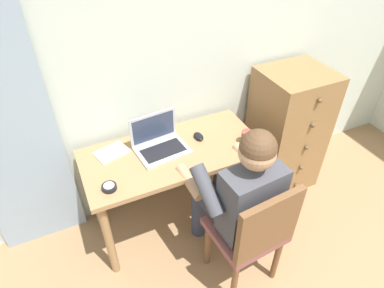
# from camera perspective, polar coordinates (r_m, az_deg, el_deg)

# --- Properties ---
(wall_back) EXTENTS (4.80, 0.05, 2.50)m
(wall_back) POSITION_cam_1_polar(r_m,az_deg,el_deg) (2.41, 1.13, 15.95)
(wall_back) COLOR silver
(wall_back) RESTS_ON ground_plane
(desk) EXTENTS (1.23, 0.59, 0.73)m
(desk) POSITION_cam_1_polar(r_m,az_deg,el_deg) (2.34, -3.25, -3.28)
(desk) COLOR #9E754C
(desk) RESTS_ON ground_plane
(dresser) EXTENTS (0.53, 0.51, 1.07)m
(dresser) POSITION_cam_1_polar(r_m,az_deg,el_deg) (2.89, 15.94, 2.26)
(dresser) COLOR olive
(dresser) RESTS_ON ground_plane
(chair) EXTENTS (0.45, 0.43, 0.90)m
(chair) POSITION_cam_1_polar(r_m,az_deg,el_deg) (2.11, 10.38, -14.63)
(chair) COLOR brown
(chair) RESTS_ON ground_plane
(person_seated) EXTENTS (0.56, 0.60, 1.21)m
(person_seated) POSITION_cam_1_polar(r_m,az_deg,el_deg) (2.06, 7.86, -8.12)
(person_seated) COLOR #33384C
(person_seated) RESTS_ON ground_plane
(laptop) EXTENTS (0.36, 0.28, 0.24)m
(laptop) POSITION_cam_1_polar(r_m,az_deg,el_deg) (2.27, -5.64, 0.28)
(laptop) COLOR #B7BABF
(laptop) RESTS_ON desk
(computer_mouse) EXTENTS (0.06, 0.10, 0.03)m
(computer_mouse) POSITION_cam_1_polar(r_m,az_deg,el_deg) (2.37, 1.14, 1.34)
(computer_mouse) COLOR black
(computer_mouse) RESTS_ON desk
(desk_clock) EXTENTS (0.09, 0.09, 0.03)m
(desk_clock) POSITION_cam_1_polar(r_m,az_deg,el_deg) (2.06, -14.03, -7.21)
(desk_clock) COLOR black
(desk_clock) RESTS_ON desk
(notebook_pad) EXTENTS (0.24, 0.20, 0.01)m
(notebook_pad) POSITION_cam_1_polar(r_m,az_deg,el_deg) (2.31, -13.65, -1.41)
(notebook_pad) COLOR silver
(notebook_pad) RESTS_ON desk
(coffee_mug) EXTENTS (0.12, 0.08, 0.09)m
(coffee_mug) POSITION_cam_1_polar(r_m,az_deg,el_deg) (2.34, 9.46, 1.16)
(coffee_mug) COLOR #9E3D38
(coffee_mug) RESTS_ON desk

